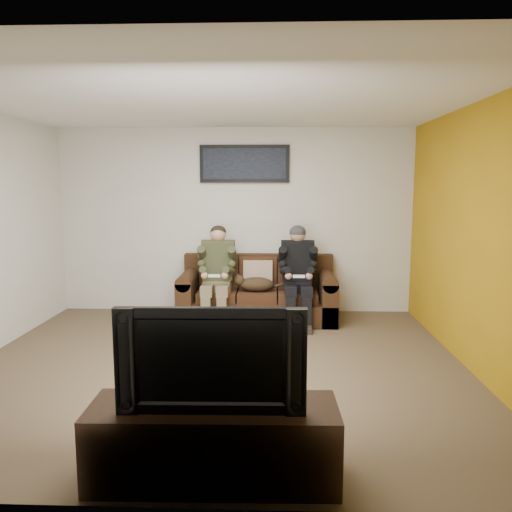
{
  "coord_description": "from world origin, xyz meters",
  "views": [
    {
      "loc": [
        0.57,
        -4.82,
        1.82
      ],
      "look_at": [
        0.34,
        1.2,
        0.95
      ],
      "focal_mm": 35.0,
      "sensor_mm": 36.0,
      "label": 1
    }
  ],
  "objects_px": {
    "person_right": "(298,269)",
    "television": "(213,355)",
    "framed_poster": "(244,164)",
    "tv_stand": "(214,442)",
    "sofa": "(258,295)",
    "person_left": "(217,269)",
    "cat": "(255,284)"
  },
  "relations": [
    {
      "from": "sofa",
      "to": "framed_poster",
      "type": "distance_m",
      "value": 1.83
    },
    {
      "from": "sofa",
      "to": "tv_stand",
      "type": "height_order",
      "value": "sofa"
    },
    {
      "from": "sofa",
      "to": "person_left",
      "type": "relative_size",
      "value": 1.63
    },
    {
      "from": "person_left",
      "to": "person_right",
      "type": "relative_size",
      "value": 0.99
    },
    {
      "from": "sofa",
      "to": "television",
      "type": "bearing_deg",
      "value": -92.12
    },
    {
      "from": "person_right",
      "to": "television",
      "type": "bearing_deg",
      "value": -100.57
    },
    {
      "from": "person_left",
      "to": "tv_stand",
      "type": "relative_size",
      "value": 0.83
    },
    {
      "from": "person_left",
      "to": "television",
      "type": "distance_m",
      "value": 3.62
    },
    {
      "from": "framed_poster",
      "to": "cat",
      "type": "bearing_deg",
      "value": -73.72
    },
    {
      "from": "person_left",
      "to": "tv_stand",
      "type": "height_order",
      "value": "person_left"
    },
    {
      "from": "person_left",
      "to": "tv_stand",
      "type": "bearing_deg",
      "value": -83.78
    },
    {
      "from": "cat",
      "to": "television",
      "type": "xyz_separation_m",
      "value": [
        -0.11,
        -3.59,
        0.28
      ]
    },
    {
      "from": "sofa",
      "to": "tv_stand",
      "type": "distance_m",
      "value": 3.78
    },
    {
      "from": "cat",
      "to": "tv_stand",
      "type": "distance_m",
      "value": 3.6
    },
    {
      "from": "person_left",
      "to": "cat",
      "type": "height_order",
      "value": "person_left"
    },
    {
      "from": "person_left",
      "to": "cat",
      "type": "relative_size",
      "value": 1.93
    },
    {
      "from": "person_left",
      "to": "cat",
      "type": "distance_m",
      "value": 0.54
    },
    {
      "from": "sofa",
      "to": "person_right",
      "type": "bearing_deg",
      "value": -17.94
    },
    {
      "from": "sofa",
      "to": "television",
      "type": "distance_m",
      "value": 3.81
    },
    {
      "from": "sofa",
      "to": "television",
      "type": "xyz_separation_m",
      "value": [
        -0.14,
        -3.77,
        0.48
      ]
    },
    {
      "from": "framed_poster",
      "to": "sofa",
      "type": "bearing_deg",
      "value": -62.97
    },
    {
      "from": "person_right",
      "to": "television",
      "type": "distance_m",
      "value": 3.66
    },
    {
      "from": "framed_poster",
      "to": "tv_stand",
      "type": "distance_m",
      "value": 4.56
    },
    {
      "from": "person_right",
      "to": "cat",
      "type": "bearing_deg",
      "value": -178.49
    },
    {
      "from": "cat",
      "to": "television",
      "type": "relative_size",
      "value": 0.59
    },
    {
      "from": "tv_stand",
      "to": "television",
      "type": "relative_size",
      "value": 1.37
    },
    {
      "from": "television",
      "to": "framed_poster",
      "type": "bearing_deg",
      "value": 89.67
    },
    {
      "from": "framed_poster",
      "to": "tv_stand",
      "type": "xyz_separation_m",
      "value": [
        0.06,
        -4.17,
        -1.86
      ]
    },
    {
      "from": "cat",
      "to": "television",
      "type": "height_order",
      "value": "television"
    },
    {
      "from": "person_left",
      "to": "person_right",
      "type": "xyz_separation_m",
      "value": [
        1.06,
        0.0,
        0.0
      ]
    },
    {
      "from": "television",
      "to": "cat",
      "type": "bearing_deg",
      "value": 87.1
    },
    {
      "from": "framed_poster",
      "to": "tv_stand",
      "type": "relative_size",
      "value": 0.82
    }
  ]
}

